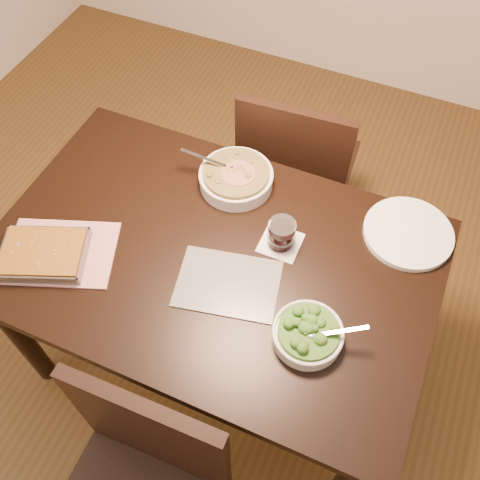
# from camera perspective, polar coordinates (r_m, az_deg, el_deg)

# --- Properties ---
(ground) EXTENTS (4.00, 4.00, 0.00)m
(ground) POSITION_cam_1_polar(r_m,az_deg,el_deg) (2.35, -2.22, -11.72)
(ground) COLOR #4E3616
(ground) RESTS_ON ground
(table) EXTENTS (1.40, 0.90, 0.75)m
(table) POSITION_cam_1_polar(r_m,az_deg,el_deg) (1.77, -2.90, -3.33)
(table) COLOR black
(table) RESTS_ON ground
(magazine_a) EXTENTS (0.40, 0.35, 0.01)m
(magazine_a) POSITION_cam_1_polar(r_m,az_deg,el_deg) (1.78, -18.56, -1.28)
(magazine_a) COLOR #B03246
(magazine_a) RESTS_ON table
(magazine_b) EXTENTS (0.35, 0.28, 0.01)m
(magazine_b) POSITION_cam_1_polar(r_m,az_deg,el_deg) (1.63, -1.29, -4.66)
(magazine_b) COLOR #212228
(magazine_b) RESTS_ON table
(coaster) EXTENTS (0.13, 0.13, 0.00)m
(coaster) POSITION_cam_1_polar(r_m,az_deg,el_deg) (1.71, 4.34, -0.31)
(coaster) COLOR white
(coaster) RESTS_ON table
(stew_bowl) EXTENTS (0.28, 0.26, 0.10)m
(stew_bowl) POSITION_cam_1_polar(r_m,az_deg,el_deg) (1.83, -0.42, 6.69)
(stew_bowl) COLOR white
(stew_bowl) RESTS_ON table
(broccoli_bowl) EXTENTS (0.22, 0.20, 0.08)m
(broccoli_bowl) POSITION_cam_1_polar(r_m,az_deg,el_deg) (1.53, 7.24, -9.90)
(broccoli_bowl) COLOR white
(broccoli_bowl) RESTS_ON table
(baking_dish) EXTENTS (0.32, 0.28, 0.05)m
(baking_dish) POSITION_cam_1_polar(r_m,az_deg,el_deg) (1.76, -20.23, -1.46)
(baking_dish) COLOR silver
(baking_dish) RESTS_ON table
(wine_tumbler) EXTENTS (0.09, 0.09, 0.10)m
(wine_tumbler) POSITION_cam_1_polar(r_m,az_deg,el_deg) (1.67, 4.45, 0.71)
(wine_tumbler) COLOR black
(wine_tumbler) RESTS_ON coaster
(dinner_plate) EXTENTS (0.29, 0.29, 0.02)m
(dinner_plate) POSITION_cam_1_polar(r_m,az_deg,el_deg) (1.80, 17.51, 0.72)
(dinner_plate) COLOR white
(dinner_plate) RESTS_ON table
(chair_far) EXTENTS (0.46, 0.46, 0.93)m
(chair_far) POSITION_cam_1_polar(r_m,az_deg,el_deg) (2.24, 5.97, 7.60)
(chair_far) COLOR black
(chair_far) RESTS_ON ground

